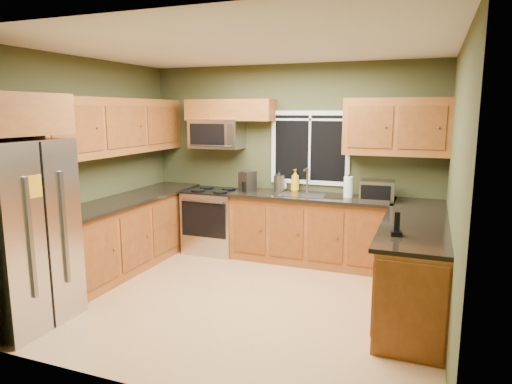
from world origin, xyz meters
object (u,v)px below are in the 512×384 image
Objects in this scene: refrigerator at (19,234)px; paper_towel_roll at (348,187)px; cordless_phone at (397,228)px; soap_bottle_c at (282,184)px; coffee_maker at (247,182)px; microwave at (217,134)px; soap_bottle_a at (295,180)px; toaster_oven at (377,191)px; kettle at (279,182)px; range at (214,220)px.

refrigerator is 3.86m from paper_towel_roll.
refrigerator reaches higher than cordless_phone.
coffee_maker is at bearing -151.13° from soap_bottle_c.
microwave is at bearing 177.63° from paper_towel_roll.
refrigerator is 5.73× the size of soap_bottle_a.
kettle reaches higher than toaster_oven.
kettle is at bearing 2.67° from microwave.
soap_bottle_c is at bearing 5.52° from microwave.
range is 1.14m from kettle.
refrigerator is at bearing -138.06° from toaster_oven.
refrigerator is 8.16× the size of cordless_phone.
kettle is at bearing -167.19° from soap_bottle_a.
coffee_maker is at bearing 178.40° from toaster_oven.
soap_bottle_c is at bearing 60.97° from refrigerator.
soap_bottle_a is (1.17, 0.09, -0.63)m from microwave.
coffee_maker is 0.89× the size of soap_bottle_a.
coffee_maker is 1.56× the size of soap_bottle_c.
soap_bottle_a reaches higher than soap_bottle_c.
cordless_phone is at bearing -51.47° from soap_bottle_a.
refrigerator is at bearing -103.34° from microwave.
cordless_phone is (0.74, -1.72, -0.07)m from paper_towel_roll.
cordless_phone is (3.37, 1.10, 0.11)m from refrigerator.
refrigerator is 6.00× the size of paper_towel_roll.
toaster_oven is 1.57× the size of kettle.
refrigerator reaches higher than soap_bottle_c.
toaster_oven is 1.40m from kettle.
coffee_maker and kettle have the same top height.
toaster_oven reaches higher than cordless_phone.
coffee_maker is 1.00× the size of kettle.
paper_towel_roll is (1.94, -0.08, -0.65)m from microwave.
paper_towel_roll is (2.63, 2.83, 0.18)m from refrigerator.
kettle is 0.93× the size of paper_towel_roll.
range is (0.69, 2.77, -0.43)m from refrigerator.
paper_towel_roll reaches higher than soap_bottle_c.
kettle is 2.53m from cordless_phone.
soap_bottle_a is 1.75× the size of soap_bottle_c.
toaster_oven is at bearing 41.94° from refrigerator.
refrigerator is 3.10m from microwave.
soap_bottle_c is (0.98, 0.23, 0.56)m from range.
coffee_maker is (0.54, -0.15, -0.66)m from microwave.
microwave reaches higher than kettle.
refrigerator reaches higher than kettle.
microwave is at bearing 76.66° from refrigerator.
soap_bottle_c is (-0.19, 0.00, -0.07)m from soap_bottle_a.
range is 2.40m from toaster_oven.
soap_bottle_c is (-0.97, 0.17, -0.05)m from paper_towel_roll.
range is 0.81m from coffee_maker.
coffee_maker is (0.54, -0.01, 0.60)m from range.
range is 3.12× the size of paper_towel_roll.
soap_bottle_a is (-0.77, 0.17, 0.02)m from paper_towel_roll.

